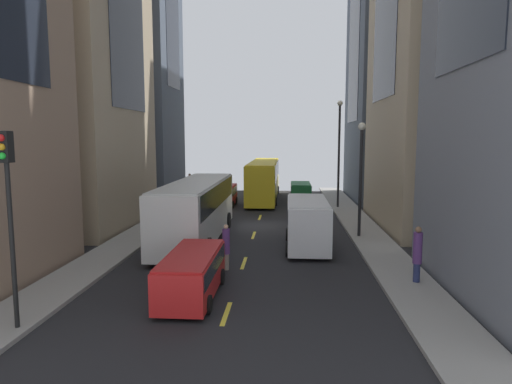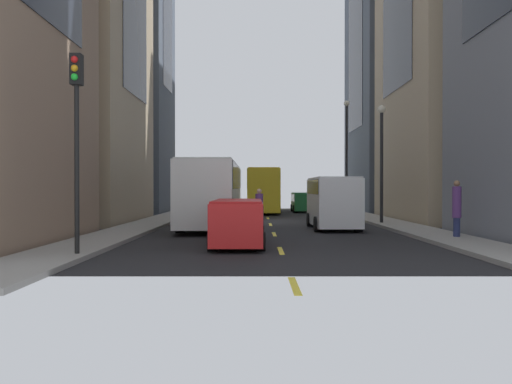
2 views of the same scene
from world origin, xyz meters
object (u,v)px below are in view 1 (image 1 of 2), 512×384
delivery_van_white (308,220)px  car_green_1 (301,190)px  pedestrian_waiting_curb (226,246)px  car_red_2 (224,194)px  streetcar_yellow (264,177)px  city_bus_white (197,205)px  pedestrian_walking_far (417,253)px  traffic_light_near_corner (8,193)px  car_red_0 (192,271)px  pedestrian_crossing_near (190,184)px

delivery_van_white → car_green_1: size_ratio=1.31×
pedestrian_waiting_curb → delivery_van_white: bearing=-153.4°
car_red_2 → streetcar_yellow: bearing=55.9°
city_bus_white → delivery_van_white: 6.31m
pedestrian_walking_far → car_green_1: bearing=69.1°
streetcar_yellow → pedestrian_walking_far: (7.29, -24.61, -0.81)m
delivery_van_white → car_green_1: (0.17, 17.93, -0.54)m
delivery_van_white → pedestrian_waiting_curb: delivery_van_white is taller
city_bus_white → delivery_van_white: size_ratio=2.13×
streetcar_yellow → pedestrian_walking_far: streetcar_yellow is taller
traffic_light_near_corner → car_red_2: bearing=83.9°
car_green_1 → pedestrian_walking_far: pedestrian_walking_far is taller
city_bus_white → car_green_1: city_bus_white is taller
city_bus_white → car_red_0: (1.64, -8.95, -1.04)m
pedestrian_crossing_near → city_bus_white: bearing=-128.0°
car_green_1 → traffic_light_near_corner: (-9.24, -28.76, 3.22)m
car_red_2 → car_green_1: bearing=28.6°
car_green_1 → delivery_van_white: bearing=-90.5°
delivery_van_white → car_red_2: (-6.40, 14.34, -0.48)m
delivery_van_white → pedestrian_walking_far: delivery_van_white is taller
streetcar_yellow → car_green_1: 3.78m
city_bus_white → pedestrian_crossing_near: (-4.41, 18.21, -0.70)m
car_red_0 → pedestrian_crossing_near: 27.83m
car_red_0 → traffic_light_near_corner: 6.50m
car_red_0 → car_green_1: size_ratio=1.13×
streetcar_yellow → car_green_1: bearing=-16.6°
pedestrian_walking_far → city_bus_white: bearing=114.9°
city_bus_white → car_green_1: bearing=69.1°
car_green_1 → car_red_2: bearing=-151.4°
car_red_2 → traffic_light_near_corner: (-2.67, -25.17, 3.16)m
car_red_0 → pedestrian_walking_far: (8.50, 1.88, 0.35)m
car_red_0 → traffic_light_near_corner: (-4.58, -3.30, 3.22)m
car_green_1 → pedestrian_waiting_curb: (-3.89, -22.00, 0.10)m
pedestrian_waiting_curb → pedestrian_walking_far: 7.89m
streetcar_yellow → pedestrian_waiting_curb: (-0.44, -23.03, -1.05)m
delivery_van_white → streetcar_yellow: bearing=99.8°
pedestrian_walking_far → car_red_0: bearing=162.3°
city_bus_white → streetcar_yellow: bearing=80.8°
city_bus_white → pedestrian_walking_far: 12.38m
city_bus_white → delivery_van_white: (6.13, -1.41, -0.49)m
car_green_1 → pedestrian_walking_far: size_ratio=1.92×
city_bus_white → pedestrian_waiting_curb: size_ratio=5.80×
streetcar_yellow → car_red_0: 26.54m
car_green_1 → car_red_2: size_ratio=0.98×
streetcar_yellow → car_red_2: bearing=-124.1°
delivery_van_white → pedestrian_waiting_curb: bearing=-132.4°
pedestrian_waiting_curb → traffic_light_near_corner: (-5.36, -6.76, 3.12)m
traffic_light_near_corner → city_bus_white: bearing=76.5°
delivery_van_white → car_red_0: size_ratio=1.15×
car_red_2 → pedestrian_walking_far: (10.41, -19.99, 0.29)m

